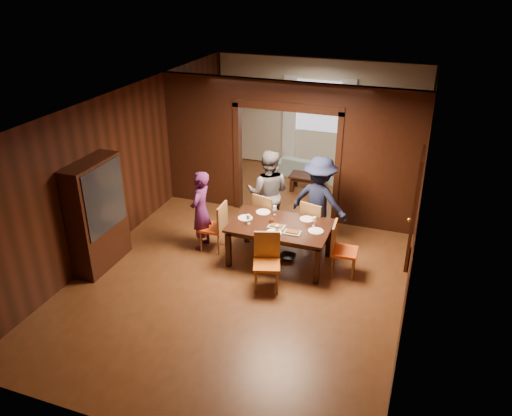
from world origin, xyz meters
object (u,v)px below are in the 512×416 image
at_px(dining_table, 280,243).
at_px(chair_right, 345,250).
at_px(person_navy, 319,201).
at_px(hutch, 97,215).
at_px(person_grey, 268,193).
at_px(sofa, 311,167).
at_px(chair_far_l, 268,215).
at_px(person_purple, 201,211).
at_px(chair_far_r, 315,223).
at_px(chair_near, 267,263).
at_px(coffee_table, 307,183).
at_px(chair_left, 213,226).

distance_m(dining_table, chair_right, 1.19).
xyz_separation_m(person_navy, hutch, (-3.49, -2.11, 0.11)).
bearing_deg(person_navy, person_grey, 13.64).
bearing_deg(person_navy, sofa, -59.33).
bearing_deg(chair_far_l, sofa, -73.91).
distance_m(person_purple, hutch, 1.86).
distance_m(dining_table, chair_far_r, 0.92).
xyz_separation_m(chair_far_r, chair_near, (-0.42, -1.66, 0.00)).
xyz_separation_m(person_grey, chair_near, (0.59, -1.84, -0.40)).
relative_size(person_purple, coffee_table, 1.95).
bearing_deg(chair_far_l, chair_right, 170.93).
height_order(coffee_table, chair_far_l, chair_far_l).
distance_m(coffee_table, chair_left, 3.44).
height_order(coffee_table, chair_far_r, chair_far_r).
bearing_deg(coffee_table, person_navy, -70.67).
height_order(chair_left, chair_far_l, same).
relative_size(person_navy, dining_table, 0.99).
bearing_deg(coffee_table, person_purple, -110.52).
distance_m(person_purple, chair_far_l, 1.37).
height_order(person_purple, chair_far_l, person_purple).
xyz_separation_m(sofa, chair_far_l, (-0.03, -3.39, 0.23)).
bearing_deg(coffee_table, hutch, -120.93).
relative_size(person_grey, chair_left, 1.83).
bearing_deg(chair_far_r, chair_far_l, 14.63).
bearing_deg(hutch, dining_table, 21.20).
height_order(sofa, chair_far_r, chair_far_r).
xyz_separation_m(person_grey, dining_table, (0.54, -0.96, -0.51)).
height_order(dining_table, chair_near, chair_near).
height_order(person_grey, chair_far_r, person_grey).
distance_m(chair_right, chair_far_l, 1.86).
xyz_separation_m(chair_right, chair_near, (-1.14, -0.87, 0.00)).
bearing_deg(coffee_table, chair_far_l, -93.56).
distance_m(chair_left, chair_far_l, 1.15).
bearing_deg(person_purple, person_navy, 113.23).
bearing_deg(person_purple, sofa, 163.64).
height_order(chair_far_l, hutch, hutch).
bearing_deg(dining_table, chair_right, -0.62).
bearing_deg(chair_far_r, hutch, 44.65).
height_order(person_purple, chair_right, person_purple).
height_order(person_navy, chair_far_l, person_navy).
relative_size(coffee_table, chair_far_l, 0.82).
bearing_deg(chair_far_l, hutch, 54.59).
distance_m(chair_far_l, chair_far_r, 0.95).
xyz_separation_m(person_purple, coffee_table, (1.23, 3.29, -0.58)).
bearing_deg(person_grey, dining_table, 110.29).
bearing_deg(chair_near, person_grey, 90.04).
height_order(person_grey, chair_far_l, person_grey).
bearing_deg(dining_table, chair_far_l, 121.54).
relative_size(person_purple, dining_table, 0.87).
distance_m(person_navy, chair_far_l, 1.07).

